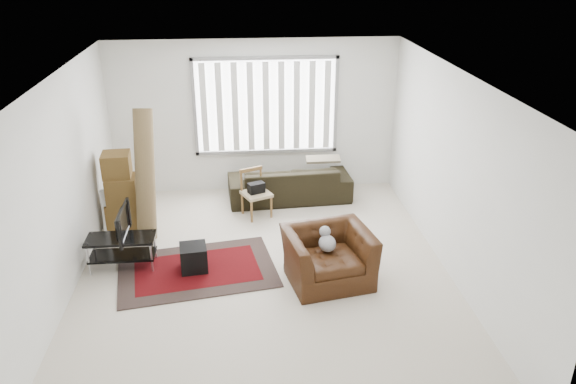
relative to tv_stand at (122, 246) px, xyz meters
name	(u,v)px	position (x,y,z in m)	size (l,w,h in m)	color
room	(264,140)	(1.98, 0.13, 1.42)	(6.00, 6.02, 2.71)	beige
persian_rug	(197,270)	(1.02, -0.19, -0.33)	(2.32, 1.73, 0.02)	black
tv_stand	(122,246)	(0.00, 0.00, 0.00)	(0.93, 0.42, 0.46)	black
tv	(118,223)	(0.00, 0.00, 0.35)	(0.75, 0.10, 0.43)	black
subwoofer	(194,258)	(0.98, -0.17, -0.14)	(0.36, 0.36, 0.36)	black
moving_boxes	(121,194)	(-0.19, 1.23, 0.24)	(0.54, 0.50, 1.24)	brown
white_flatpack	(121,210)	(-0.20, 1.10, 0.02)	(0.55, 0.08, 0.70)	silver
rolled_rug	(145,174)	(0.24, 1.01, 0.64)	(0.29, 0.29, 1.95)	brown
sofa	(289,178)	(2.51, 2.07, 0.07)	(2.11, 0.91, 0.81)	black
side_chair	(256,191)	(1.90, 1.47, 0.10)	(0.56, 0.56, 0.79)	#998664
armchair	(328,253)	(2.78, -0.58, 0.07)	(1.26, 1.14, 0.81)	#361B0B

